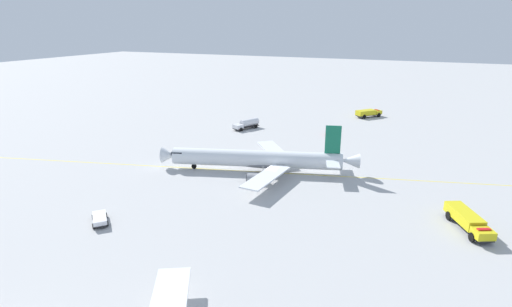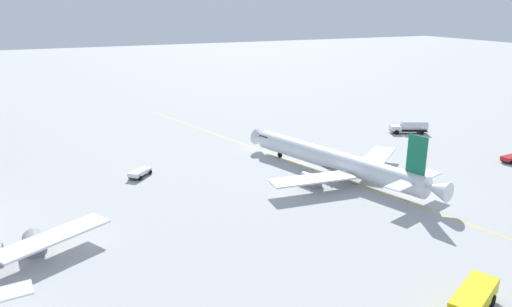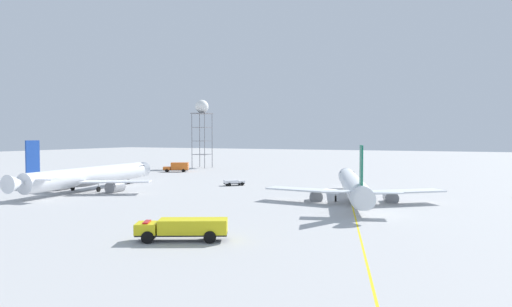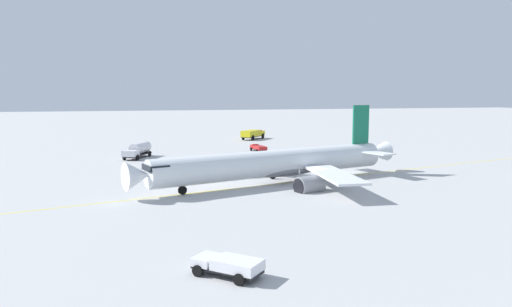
{
  "view_description": "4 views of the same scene",
  "coord_description": "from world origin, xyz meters",
  "px_view_note": "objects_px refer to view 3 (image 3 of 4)",
  "views": [
    {
      "loc": [
        -27.98,
        71.99,
        30.42
      ],
      "look_at": [
        5.97,
        -5.88,
        2.94
      ],
      "focal_mm": 28.27,
      "sensor_mm": 36.0,
      "label": 1
    },
    {
      "loc": [
        -63.72,
        43.29,
        29.43
      ],
      "look_at": [
        11.39,
        9.27,
        3.7
      ],
      "focal_mm": 33.77,
      "sensor_mm": 36.0,
      "label": 2
    },
    {
      "loc": [
        -78.65,
        -21.11,
        11.98
      ],
      "look_at": [
        26.69,
        26.99,
        7.46
      ],
      "focal_mm": 31.72,
      "sensor_mm": 36.0,
      "label": 3
    },
    {
      "loc": [
        24.6,
        60.02,
        12.36
      ],
      "look_at": [
        7.18,
        -3.26,
        4.22
      ],
      "focal_mm": 34.05,
      "sensor_mm": 36.0,
      "label": 4
    }
  ],
  "objects_px": {
    "pushback_tug_truck": "(234,182)",
    "fire_tender_truck": "(184,227)",
    "airliner_main": "(353,187)",
    "airliner_secondary": "(89,177)",
    "catering_truck_truck": "(178,167)",
    "radar_tower": "(202,112)"
  },
  "relations": [
    {
      "from": "pushback_tug_truck",
      "to": "fire_tender_truck",
      "type": "distance_m",
      "value": 57.67
    },
    {
      "from": "radar_tower",
      "to": "fire_tender_truck",
      "type": "bearing_deg",
      "value": -149.66
    },
    {
      "from": "catering_truck_truck",
      "to": "radar_tower",
      "type": "height_order",
      "value": "radar_tower"
    },
    {
      "from": "catering_truck_truck",
      "to": "fire_tender_truck",
      "type": "relative_size",
      "value": 0.81
    },
    {
      "from": "catering_truck_truck",
      "to": "radar_tower",
      "type": "distance_m",
      "value": 27.57
    },
    {
      "from": "pushback_tug_truck",
      "to": "fire_tender_truck",
      "type": "xyz_separation_m",
      "value": [
        -53.58,
        -21.32,
        0.73
      ]
    },
    {
      "from": "fire_tender_truck",
      "to": "airliner_main",
      "type": "bearing_deg",
      "value": -130.58
    },
    {
      "from": "airliner_main",
      "to": "airliner_secondary",
      "type": "distance_m",
      "value": 56.64
    },
    {
      "from": "airliner_main",
      "to": "catering_truck_truck",
      "type": "distance_m",
      "value": 80.68
    },
    {
      "from": "pushback_tug_truck",
      "to": "radar_tower",
      "type": "bearing_deg",
      "value": 82.38
    },
    {
      "from": "catering_truck_truck",
      "to": "fire_tender_truck",
      "type": "xyz_separation_m",
      "value": [
        -82.83,
        -57.53,
        -0.13
      ]
    },
    {
      "from": "pushback_tug_truck",
      "to": "fire_tender_truck",
      "type": "relative_size",
      "value": 0.47
    },
    {
      "from": "airliner_secondary",
      "to": "pushback_tug_truck",
      "type": "relative_size",
      "value": 8.72
    },
    {
      "from": "airliner_secondary",
      "to": "pushback_tug_truck",
      "type": "distance_m",
      "value": 32.81
    },
    {
      "from": "fire_tender_truck",
      "to": "airliner_secondary",
      "type": "bearing_deg",
      "value": -60.29
    },
    {
      "from": "catering_truck_truck",
      "to": "airliner_main",
      "type": "bearing_deg",
      "value": 122.72
    },
    {
      "from": "fire_tender_truck",
      "to": "radar_tower",
      "type": "height_order",
      "value": "radar_tower"
    },
    {
      "from": "airliner_main",
      "to": "fire_tender_truck",
      "type": "bearing_deg",
      "value": 148.28
    },
    {
      "from": "airliner_secondary",
      "to": "radar_tower",
      "type": "xyz_separation_m",
      "value": [
        70.85,
        14.42,
        18.07
      ]
    },
    {
      "from": "fire_tender_truck",
      "to": "catering_truck_truck",
      "type": "bearing_deg",
      "value": -80.82
    },
    {
      "from": "radar_tower",
      "to": "pushback_tug_truck",
      "type": "bearing_deg",
      "value": -141.65
    },
    {
      "from": "airliner_main",
      "to": "airliner_secondary",
      "type": "xyz_separation_m",
      "value": [
        -8.2,
        56.04,
        0.33
      ]
    }
  ]
}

